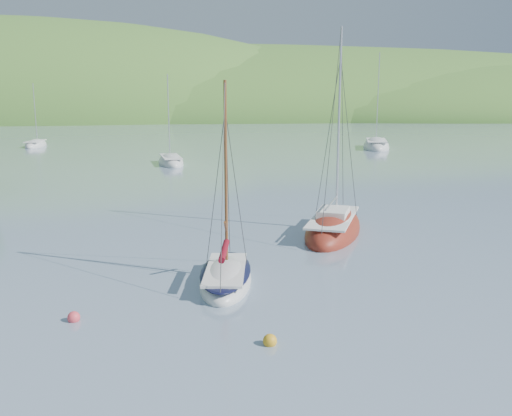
{
  "coord_description": "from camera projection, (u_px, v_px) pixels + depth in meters",
  "views": [
    {
      "loc": [
        -1.43,
        -17.88,
        7.31
      ],
      "look_at": [
        0.95,
        8.0,
        2.01
      ],
      "focal_mm": 40.0,
      "sensor_mm": 36.0,
      "label": 1
    }
  ],
  "objects": [
    {
      "name": "sloop_red",
      "position": [
        333.0,
        229.0,
        29.95
      ],
      "size": [
        5.32,
        8.21,
        11.5
      ],
      "rotation": [
        0.0,
        0.0,
        -0.37
      ],
      "color": "maroon",
      "rests_on": "ground"
    },
    {
      "name": "distant_sloop_c",
      "position": [
        36.0,
        145.0,
        77.72
      ],
      "size": [
        2.32,
        6.49,
        9.24
      ],
      "rotation": [
        0.0,
        0.0,
        -0.01
      ],
      "color": "silver",
      "rests_on": "ground"
    },
    {
      "name": "mooring_buoys",
      "position": [
        85.0,
        286.0,
        21.5
      ],
      "size": [
        12.87,
        13.35,
        0.43
      ],
      "color": "gold",
      "rests_on": "ground"
    },
    {
      "name": "shoreline_hills",
      "position": [
        178.0,
        115.0,
        186.41
      ],
      "size": [
        690.0,
        135.0,
        56.0
      ],
      "color": "#41722B",
      "rests_on": "ground"
    },
    {
      "name": "daysailer_white",
      "position": [
        226.0,
        278.0,
        22.22
      ],
      "size": [
        2.57,
        5.6,
        8.33
      ],
      "rotation": [
        0.0,
        0.0,
        -0.11
      ],
      "color": "silver",
      "rests_on": "ground"
    },
    {
      "name": "distant_sloop_b",
      "position": [
        376.0,
        147.0,
        75.32
      ],
      "size": [
        5.56,
        9.96,
        13.46
      ],
      "rotation": [
        0.0,
        0.0,
        -0.25
      ],
      "color": "silver",
      "rests_on": "ground"
    },
    {
      "name": "ground",
      "position": [
        250.0,
        315.0,
        19.03
      ],
      "size": [
        700.0,
        700.0,
        0.0
      ],
      "primitive_type": "plane",
      "color": "slate",
      "rests_on": "ground"
    },
    {
      "name": "distant_sloop_a",
      "position": [
        171.0,
        162.0,
        58.77
      ],
      "size": [
        3.55,
        7.24,
        9.9
      ],
      "rotation": [
        0.0,
        0.0,
        0.17
      ],
      "color": "silver",
      "rests_on": "ground"
    }
  ]
}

